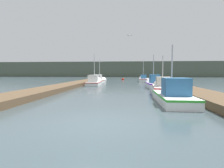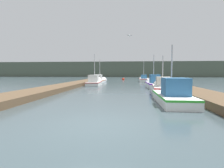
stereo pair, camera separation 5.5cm
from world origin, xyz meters
The scene contains 13 objects.
ground_plane centered at (0.00, 0.00, 0.00)m, with size 200.00×200.00×0.00m.
dock_left centered at (-6.12, 16.00, 0.21)m, with size 2.56×40.00×0.43m.
dock_right centered at (6.12, 16.00, 0.21)m, with size 2.56×40.00×0.43m.
distant_shore_ridge centered at (0.00, 67.47, 2.90)m, with size 120.00×16.00×5.81m.
fishing_boat_0 centered at (3.60, 5.31, 0.43)m, with size 1.74×5.80×3.96m.
fishing_boat_1 centered at (3.92, 9.45, 0.47)m, with size 2.01×5.24×3.61m.
fishing_boat_2 centered at (3.91, 14.99, 0.46)m, with size 1.53×5.10×4.19m.
fishing_boat_3 centered at (-3.79, 19.00, 0.43)m, with size 1.94×6.03×4.88m.
fishing_boat_4 centered at (-3.90, 24.44, 0.38)m, with size 1.66×6.27×4.35m.
fishing_boat_5 centered at (3.90, 28.22, 0.42)m, with size 1.71×5.79×4.53m.
mooring_piling_0 centered at (5.01, 7.25, 0.61)m, with size 0.30×0.30×1.21m.
channel_buoy centered at (-0.20, 34.96, 0.17)m, with size 0.62×0.62×1.12m.
seagull_lead centered at (1.08, 11.90, 5.44)m, with size 0.53×0.38×0.12m.
Camera 2 is at (1.03, -5.81, 1.81)m, focal length 28.00 mm.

